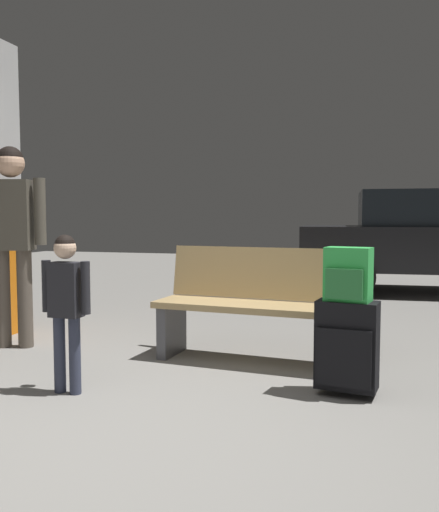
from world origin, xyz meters
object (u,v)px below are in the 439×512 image
at_px(bench, 259,305).
at_px(suitcase, 347,346).
at_px(backpack_bright, 348,275).
at_px(adult, 12,224).
at_px(child, 66,296).

xyz_separation_m(bench, suitcase, (0.71, -0.67, -0.12)).
height_order(bench, backpack_bright, backpack_bright).
relative_size(bench, adult, 0.95).
distance_m(backpack_bright, adult, 2.91).
distance_m(child, adult, 1.54).
bearing_deg(child, bench, 47.27).
relative_size(backpack_bright, child, 0.33).
xyz_separation_m(child, adult, (-1.11, 0.97, 0.44)).
height_order(child, adult, adult).
bearing_deg(child, suitcase, 14.28).
relative_size(child, adult, 0.59).
height_order(backpack_bright, child, child).
xyz_separation_m(suitcase, adult, (-2.84, 0.53, 0.75)).
relative_size(bench, child, 1.61).
relative_size(suitcase, adult, 0.35).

